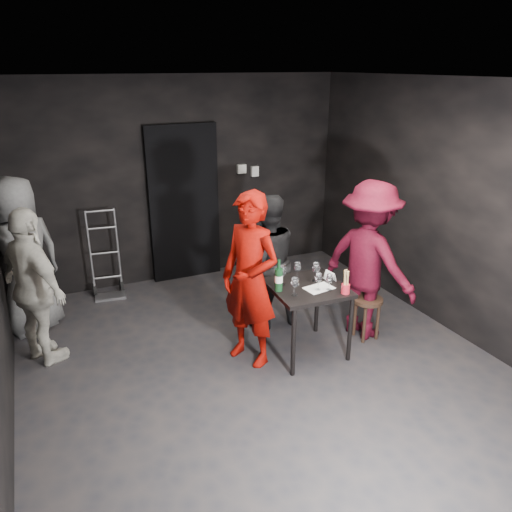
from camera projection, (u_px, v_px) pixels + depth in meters
name	position (u px, v px, depth m)	size (l,w,h in m)	color
floor	(259.00, 363.00, 5.02)	(4.50, 5.00, 0.02)	black
ceiling	(260.00, 79.00, 4.04)	(4.50, 5.00, 0.02)	silver
wall_back	(182.00, 181.00, 6.65)	(4.50, 0.04, 2.70)	black
wall_front	(477.00, 390.00, 2.40)	(4.50, 0.04, 2.70)	black
wall_right	(449.00, 208.00, 5.39)	(0.04, 5.00, 2.70)	black
doorway	(184.00, 204.00, 6.71)	(0.95, 0.10, 2.10)	black
wallbox_upper	(242.00, 169.00, 6.90)	(0.12, 0.06, 0.12)	#B7B7B2
wallbox_lower	(255.00, 171.00, 6.99)	(0.10, 0.06, 0.14)	#B7B7B2
hand_truck	(108.00, 280.00, 6.41)	(0.38, 0.33, 1.14)	#B2B2B7
tasting_table	(307.00, 295.00, 4.99)	(0.72, 0.72, 0.75)	black
stool	(367.00, 307.00, 5.37)	(0.32, 0.32, 0.47)	#39271E
server_red	(250.00, 267.00, 4.74)	(0.74, 0.48, 2.02)	#840701
woman_black	(267.00, 261.00, 5.52)	(0.75, 0.41, 1.55)	black
man_maroon	(370.00, 249.00, 5.24)	(1.28, 0.59, 1.98)	#460817
bystander_cream	(34.00, 283.00, 4.77)	(1.00, 0.48, 1.70)	beige
bystander_grey	(20.00, 244.00, 5.30)	(1.00, 0.55, 2.05)	#5D5D5D
tasting_mat	(319.00, 288.00, 4.90)	(0.28, 0.19, 0.00)	white
wine_glass_a	(295.00, 286.00, 4.72)	(0.08, 0.08, 0.20)	white
wine_glass_b	(282.00, 274.00, 4.95)	(0.08, 0.08, 0.22)	white
wine_glass_c	(297.00, 270.00, 5.08)	(0.08, 0.08, 0.20)	white
wine_glass_d	(318.00, 281.00, 4.83)	(0.07, 0.07, 0.20)	white
wine_glass_e	(329.00, 281.00, 4.83)	(0.07, 0.07, 0.18)	white
wine_glass_f	(316.00, 271.00, 5.02)	(0.08, 0.08, 0.22)	white
wine_bottle	(279.00, 279.00, 4.81)	(0.08, 0.08, 0.32)	black
breadstick_cup	(346.00, 282.00, 4.76)	(0.08, 0.08, 0.26)	red
reserved_card	(329.00, 276.00, 5.06)	(0.08, 0.13, 0.10)	white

